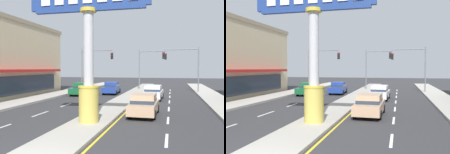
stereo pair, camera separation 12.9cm
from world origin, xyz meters
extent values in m
cube|color=#A39E93|center=(0.00, 18.00, 0.07)|extent=(2.42, 52.00, 0.14)
cube|color=#ADA89E|center=(-9.20, 16.00, 0.09)|extent=(2.77, 60.00, 0.18)
cube|color=silver|center=(-4.51, 9.20, 0.00)|extent=(0.14, 2.20, 0.01)
cube|color=silver|center=(-4.51, 13.60, 0.00)|extent=(0.14, 2.20, 0.01)
cube|color=silver|center=(-4.51, 18.00, 0.00)|extent=(0.14, 2.20, 0.01)
cube|color=silver|center=(-4.51, 22.40, 0.00)|extent=(0.14, 2.20, 0.01)
cube|color=silver|center=(-4.51, 26.80, 0.00)|extent=(0.14, 2.20, 0.01)
cube|color=silver|center=(-4.51, 31.20, 0.00)|extent=(0.14, 2.20, 0.01)
cube|color=silver|center=(4.51, 4.80, 0.00)|extent=(0.14, 2.20, 0.01)
cube|color=silver|center=(4.51, 9.20, 0.00)|extent=(0.14, 2.20, 0.01)
cube|color=silver|center=(4.51, 13.60, 0.00)|extent=(0.14, 2.20, 0.01)
cube|color=silver|center=(4.51, 18.00, 0.00)|extent=(0.14, 2.20, 0.01)
cube|color=silver|center=(4.51, 22.40, 0.00)|extent=(0.14, 2.20, 0.01)
cube|color=silver|center=(4.51, 26.80, 0.00)|extent=(0.14, 2.20, 0.01)
cube|color=silver|center=(4.51, 31.20, 0.00)|extent=(0.14, 2.20, 0.01)
cube|color=yellow|center=(-1.39, 18.00, 0.00)|extent=(0.12, 52.00, 0.01)
cube|color=yellow|center=(1.39, 18.00, 0.00)|extent=(0.12, 52.00, 0.01)
cylinder|color=gold|center=(0.00, 6.90, 1.15)|extent=(1.16, 1.16, 2.02)
cylinder|color=gold|center=(0.00, 6.90, 2.22)|extent=(1.22, 1.22, 0.12)
cylinder|color=#B7B7BC|center=(0.00, 6.90, 4.46)|extent=(0.59, 0.59, 4.60)
cylinder|color=gold|center=(0.00, 6.90, 6.66)|extent=(0.95, 0.95, 0.20)
cube|color=navy|center=(0.00, 6.90, 6.68)|extent=(6.65, 0.29, 0.16)
cube|color=white|center=(-2.63, 6.75, 7.37)|extent=(0.56, 0.06, 0.67)
cube|color=#B21E1E|center=(-11.00, 14.50, 3.05)|extent=(0.90, 20.98, 0.30)
cube|color=#283342|center=(-11.41, 14.50, 1.50)|extent=(0.08, 20.24, 2.00)
cylinder|color=slate|center=(-8.21, 27.27, 3.10)|extent=(0.16, 0.16, 6.20)
cylinder|color=slate|center=(-5.90, 27.27, 5.90)|extent=(4.62, 0.12, 0.12)
cube|color=black|center=(-3.59, 27.11, 5.09)|extent=(0.32, 0.24, 0.92)
sphere|color=red|center=(-3.59, 26.97, 5.39)|extent=(0.17, 0.17, 0.17)
sphere|color=black|center=(-3.59, 26.97, 5.09)|extent=(0.17, 0.17, 0.17)
sphere|color=black|center=(-3.59, 26.97, 4.79)|extent=(0.17, 0.17, 0.17)
cylinder|color=slate|center=(8.21, 27.98, 3.10)|extent=(0.16, 0.16, 6.20)
cylinder|color=slate|center=(5.90, 27.98, 5.90)|extent=(4.62, 0.12, 0.12)
cube|color=black|center=(3.59, 27.82, 5.09)|extent=(0.32, 0.24, 0.92)
sphere|color=red|center=(3.59, 27.68, 5.39)|extent=(0.17, 0.17, 0.17)
sphere|color=black|center=(3.59, 27.68, 5.09)|extent=(0.17, 0.17, 0.17)
sphere|color=black|center=(3.59, 27.68, 4.79)|extent=(0.17, 0.17, 0.17)
cylinder|color=slate|center=(-0.16, 30.91, 3.10)|extent=(0.16, 0.16, 6.20)
cylinder|color=slate|center=(1.82, 30.91, 5.90)|extent=(3.96, 0.12, 0.12)
cube|color=black|center=(3.80, 30.75, 5.09)|extent=(0.32, 0.24, 0.92)
sphere|color=red|center=(3.80, 30.61, 5.39)|extent=(0.17, 0.17, 0.17)
sphere|color=black|center=(3.80, 30.61, 5.09)|extent=(0.17, 0.17, 0.17)
sphere|color=black|center=(3.80, 30.61, 4.79)|extent=(0.17, 0.17, 0.17)
cube|color=navy|center=(-2.86, 24.00, 0.60)|extent=(2.00, 4.39, 0.66)
cube|color=navy|center=(-2.87, 24.17, 1.23)|extent=(1.67, 2.24, 0.60)
cube|color=#283342|center=(-2.87, 24.17, 1.05)|extent=(1.71, 2.26, 0.24)
cylinder|color=black|center=(-1.98, 22.72, 0.31)|extent=(0.26, 0.63, 0.62)
cylinder|color=black|center=(-3.59, 22.62, 0.31)|extent=(0.26, 0.63, 0.62)
cylinder|color=black|center=(-2.13, 25.38, 0.31)|extent=(0.26, 0.63, 0.62)
cylinder|color=black|center=(-3.74, 25.28, 0.31)|extent=(0.26, 0.63, 0.62)
cube|color=tan|center=(2.86, 10.46, 0.60)|extent=(1.85, 4.34, 0.66)
cube|color=tan|center=(2.86, 10.28, 1.23)|extent=(1.60, 2.18, 0.60)
cube|color=#283342|center=(2.86, 10.28, 1.05)|extent=(1.63, 2.21, 0.24)
cylinder|color=black|center=(2.08, 11.81, 0.31)|extent=(0.23, 0.62, 0.62)
cylinder|color=black|center=(3.70, 11.77, 0.31)|extent=(0.23, 0.62, 0.62)
cylinder|color=black|center=(2.02, 9.14, 0.31)|extent=(0.23, 0.62, 0.62)
cylinder|color=black|center=(3.64, 9.10, 0.31)|extent=(0.23, 0.62, 0.62)
cube|color=#14562D|center=(-6.16, 21.71, 0.60)|extent=(1.80, 4.32, 0.66)
cube|color=#14562D|center=(-6.16, 21.89, 1.23)|extent=(1.57, 2.17, 0.60)
cube|color=#283342|center=(-6.16, 21.89, 1.05)|extent=(1.61, 2.19, 0.24)
cylinder|color=black|center=(-5.34, 20.39, 0.31)|extent=(0.23, 0.62, 0.62)
cylinder|color=black|center=(-6.96, 20.37, 0.31)|extent=(0.23, 0.62, 0.62)
cylinder|color=black|center=(-5.36, 23.06, 0.31)|extent=(0.23, 0.62, 0.62)
cylinder|color=black|center=(-6.98, 23.04, 0.31)|extent=(0.23, 0.62, 0.62)
cube|color=white|center=(2.86, 19.39, 0.60)|extent=(1.95, 4.38, 0.66)
cube|color=white|center=(2.85, 19.22, 1.23)|extent=(1.65, 2.22, 0.60)
cube|color=#283342|center=(2.85, 19.22, 1.05)|extent=(1.68, 2.24, 0.24)
cylinder|color=black|center=(2.11, 20.76, 0.31)|extent=(0.25, 0.63, 0.62)
cylinder|color=black|center=(3.73, 20.68, 0.31)|extent=(0.25, 0.63, 0.62)
cylinder|color=black|center=(1.99, 18.09, 0.31)|extent=(0.25, 0.63, 0.62)
cylinder|color=black|center=(3.61, 18.02, 0.31)|extent=(0.25, 0.63, 0.62)
camera|label=1|loc=(4.71, -6.48, 3.29)|focal=38.87mm
camera|label=2|loc=(4.84, -6.45, 3.29)|focal=38.87mm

